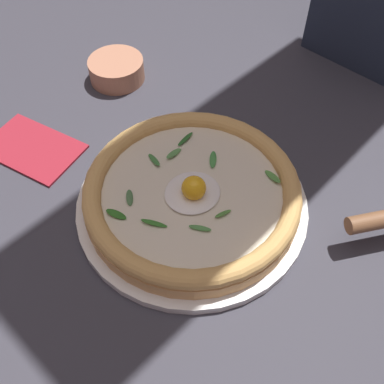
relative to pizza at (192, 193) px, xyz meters
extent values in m
cube|color=#37363F|center=(0.04, 0.03, -0.05)|extent=(2.40, 2.40, 0.03)
cylinder|color=white|center=(0.00, 0.00, -0.03)|extent=(0.30, 0.30, 0.01)
cylinder|color=tan|center=(0.00, 0.00, -0.01)|extent=(0.28, 0.28, 0.02)
torus|color=tan|center=(0.00, 0.00, 0.01)|extent=(0.28, 0.28, 0.02)
cylinder|color=beige|center=(0.00, 0.00, 0.00)|extent=(0.23, 0.23, 0.00)
ellipsoid|color=white|center=(0.00, 0.01, 0.01)|extent=(0.07, 0.07, 0.01)
sphere|color=yellow|center=(0.00, 0.01, 0.02)|extent=(0.03, 0.03, 0.03)
ellipsoid|color=#29671E|center=(0.10, -0.02, 0.01)|extent=(0.02, 0.03, 0.01)
ellipsoid|color=#3E8A3E|center=(-0.05, -0.03, 0.01)|extent=(0.03, 0.03, 0.00)
ellipsoid|color=#3A7A38|center=(0.01, -0.07, 0.01)|extent=(0.01, 0.03, 0.01)
ellipsoid|color=#518E47|center=(-0.01, -0.06, 0.01)|extent=(0.03, 0.02, 0.01)
ellipsoid|color=#4E8F3E|center=(-0.10, 0.04, 0.01)|extent=(0.01, 0.03, 0.01)
ellipsoid|color=#4A8737|center=(-0.01, 0.05, 0.01)|extent=(0.02, 0.01, 0.01)
ellipsoid|color=#446D3E|center=(0.07, -0.03, 0.01)|extent=(0.02, 0.03, 0.01)
ellipsoid|color=#4A8B42|center=(0.03, 0.05, 0.01)|extent=(0.02, 0.03, 0.01)
ellipsoid|color=#276125|center=(-0.04, -0.08, 0.01)|extent=(0.03, 0.02, 0.01)
ellipsoid|color=#307526|center=(0.07, 0.02, 0.01)|extent=(0.03, 0.03, 0.01)
cylinder|color=#B67759|center=(-0.05, -0.30, -0.01)|extent=(0.09, 0.09, 0.04)
cylinder|color=brown|center=(-0.16, 0.17, 0.01)|extent=(0.09, 0.05, 0.02)
cube|color=maroon|center=(0.13, -0.22, -0.03)|extent=(0.14, 0.17, 0.01)
camera|label=1|loc=(0.20, 0.29, 0.46)|focal=42.26mm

